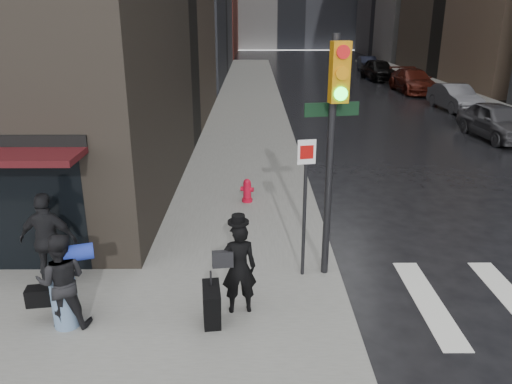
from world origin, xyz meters
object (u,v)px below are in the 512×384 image
man_greycoat (48,240)px  parked_car_2 (455,97)px  parked_car_1 (497,121)px  parked_car_4 (379,70)px  parked_car_5 (367,64)px  fire_hydrant (247,191)px  parked_car_3 (413,81)px  man_jeans (61,281)px  traffic_light (332,128)px  man_overcoat (233,274)px

man_greycoat → parked_car_2: 24.40m
parked_car_1 → parked_car_4: 20.31m
man_greycoat → parked_car_2: size_ratio=0.43×
parked_car_5 → parked_car_2: bearing=-85.8°
parked_car_2 → parked_car_5: (-0.45, 20.31, -0.03)m
fire_hydrant → parked_car_1: 13.26m
parked_car_2 → parked_car_3: (-0.29, 6.77, 0.07)m
fire_hydrant → parked_car_2: size_ratio=0.15×
parked_car_3 → man_jeans: bearing=-118.8°
parked_car_5 → parked_car_3: bearing=-86.3°
man_greycoat → parked_car_4: man_greycoat is taller
man_jeans → man_greycoat: 1.50m
traffic_light → man_overcoat: bearing=-153.0°
parked_car_2 → parked_car_1: bearing=-100.8°
fire_hydrant → parked_car_3: size_ratio=0.12×
parked_car_1 → fire_hydrant: bearing=-147.9°
man_greycoat → parked_car_1: (14.18, 12.50, -0.32)m
parked_car_1 → parked_car_4: bearing=85.5°
parked_car_1 → parked_car_5: 27.08m
traffic_light → parked_car_4: (8.75, 32.46, -2.26)m
parked_car_1 → parked_car_5: bearing=84.1°
parked_car_1 → parked_car_2: size_ratio=1.04×
man_greycoat → traffic_light: traffic_light is taller
man_greycoat → parked_car_1: size_ratio=0.42×
man_overcoat → parked_car_1: man_overcoat is taller
man_overcoat → parked_car_5: (11.05, 40.59, -0.23)m
parked_car_1 → parked_car_2: (0.79, 6.77, -0.05)m
traffic_light → fire_hydrant: bearing=99.9°
man_overcoat → traffic_light: 3.10m
traffic_light → parked_car_3: size_ratio=0.86×
traffic_light → parked_car_2: 21.43m
man_jeans → fire_hydrant: (2.92, 5.79, -0.53)m
traffic_light → parked_car_4: bearing=64.0°
parked_car_1 → traffic_light: bearing=-131.6°
traffic_light → man_jeans: bearing=-170.5°
man_jeans → traffic_light: (4.49, 1.67, 2.12)m
parked_car_3 → parked_car_4: parked_car_4 is taller
man_jeans → parked_car_3: bearing=-125.6°
man_overcoat → parked_car_1: bearing=-136.4°
parked_car_3 → parked_car_5: (-0.16, 13.54, -0.10)m
man_jeans → man_overcoat: bearing=178.1°
fire_hydrant → parked_car_3: (11.05, 21.57, 0.33)m
man_jeans → parked_car_3: size_ratio=0.31×
parked_car_3 → fire_hydrant: bearing=-118.9°
traffic_light → parked_car_3: 27.48m
man_jeans → parked_car_5: size_ratio=0.40×
man_overcoat → parked_car_4: bearing=-115.2°
traffic_light → fire_hydrant: (-1.57, 4.12, -2.65)m
fire_hydrant → parked_car_4: bearing=70.0°
parked_car_5 → traffic_light: bearing=-100.4°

